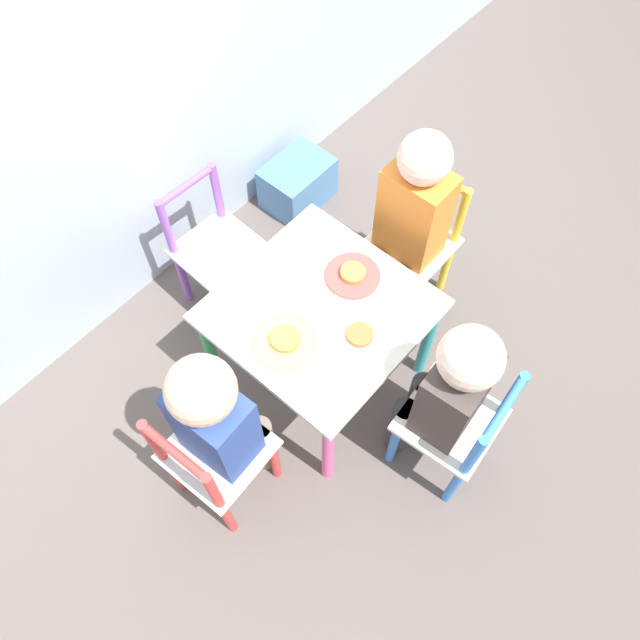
# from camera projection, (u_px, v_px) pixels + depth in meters

# --- Properties ---
(ground_plane) EXTENTS (6.00, 6.00, 0.00)m
(ground_plane) POSITION_uv_depth(u_px,v_px,m) (320.00, 374.00, 2.17)
(ground_plane) COLOR #5B514C
(kids_table) EXTENTS (0.55, 0.55, 0.44)m
(kids_table) POSITION_uv_depth(u_px,v_px,m) (320.00, 320.00, 1.84)
(kids_table) COLOR silver
(kids_table) RESTS_ON ground_plane
(chair_yellow) EXTENTS (0.26, 0.26, 0.53)m
(chair_yellow) POSITION_uv_depth(u_px,v_px,m) (413.00, 243.00, 2.12)
(chair_yellow) COLOR silver
(chair_yellow) RESTS_ON ground_plane
(chair_blue) EXTENTS (0.28, 0.28, 0.53)m
(chair_blue) POSITION_uv_depth(u_px,v_px,m) (456.00, 427.00, 1.79)
(chair_blue) COLOR silver
(chair_blue) RESTS_ON ground_plane
(chair_red) EXTENTS (0.27, 0.27, 0.53)m
(chair_red) POSITION_uv_depth(u_px,v_px,m) (214.00, 459.00, 1.74)
(chair_red) COLOR silver
(chair_red) RESTS_ON ground_plane
(chair_purple) EXTENTS (0.27, 0.27, 0.53)m
(chair_purple) POSITION_uv_depth(u_px,v_px,m) (216.00, 251.00, 2.11)
(chair_purple) COLOR silver
(chair_purple) RESTS_ON ground_plane
(child_right) EXTENTS (0.21, 0.20, 0.78)m
(child_right) POSITION_uv_depth(u_px,v_px,m) (410.00, 215.00, 1.93)
(child_right) COLOR #7A6B5B
(child_right) RESTS_ON ground_plane
(child_front) EXTENTS (0.21, 0.22, 0.73)m
(child_front) POSITION_uv_depth(u_px,v_px,m) (449.00, 389.00, 1.65)
(child_front) COLOR #38383D
(child_front) RESTS_ON ground_plane
(child_left) EXTENTS (0.22, 0.21, 0.74)m
(child_left) POSITION_uv_depth(u_px,v_px,m) (219.00, 417.00, 1.60)
(child_left) COLOR #7A6B5B
(child_left) RESTS_ON ground_plane
(plate_right) EXTENTS (0.17, 0.17, 0.03)m
(plate_right) POSITION_uv_depth(u_px,v_px,m) (353.00, 275.00, 1.83)
(plate_right) COLOR #E54C47
(plate_right) RESTS_ON kids_table
(plate_front) EXTENTS (0.17, 0.17, 0.03)m
(plate_front) POSITION_uv_depth(u_px,v_px,m) (360.00, 336.00, 1.73)
(plate_front) COLOR white
(plate_front) RESTS_ON kids_table
(plate_left) EXTENTS (0.18, 0.18, 0.03)m
(plate_left) POSITION_uv_depth(u_px,v_px,m) (285.00, 341.00, 1.72)
(plate_left) COLOR #EADB66
(plate_left) RESTS_ON kids_table
(storage_bin) EXTENTS (0.27, 0.20, 0.19)m
(storage_bin) POSITION_uv_depth(u_px,v_px,m) (298.00, 183.00, 2.48)
(storage_bin) COLOR #4C7FB7
(storage_bin) RESTS_ON ground_plane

